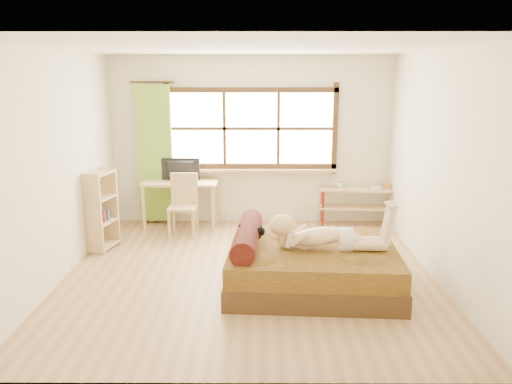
{
  "coord_description": "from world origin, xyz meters",
  "views": [
    {
      "loc": [
        0.11,
        -5.78,
        2.43
      ],
      "look_at": [
        0.08,
        0.2,
        0.99
      ],
      "focal_mm": 35.0,
      "sensor_mm": 36.0,
      "label": 1
    }
  ],
  "objects_px": {
    "kitten": "(250,234)",
    "woman": "(327,224)",
    "bed": "(308,264)",
    "chair": "(184,201)",
    "desk": "(180,187)",
    "pipe_shelf": "(358,198)",
    "bookshelf": "(101,210)"
  },
  "relations": [
    {
      "from": "kitten",
      "to": "woman",
      "type": "bearing_deg",
      "value": -6.23
    },
    {
      "from": "bed",
      "to": "chair",
      "type": "relative_size",
      "value": 2.17
    },
    {
      "from": "woman",
      "to": "desk",
      "type": "relative_size",
      "value": 1.12
    },
    {
      "from": "bed",
      "to": "pipe_shelf",
      "type": "xyz_separation_m",
      "value": [
        1.05,
        2.43,
        0.19
      ]
    },
    {
      "from": "chair",
      "to": "bookshelf",
      "type": "xyz_separation_m",
      "value": [
        -1.05,
        -0.68,
        0.05
      ]
    },
    {
      "from": "bed",
      "to": "woman",
      "type": "height_order",
      "value": "woman"
    },
    {
      "from": "desk",
      "to": "bookshelf",
      "type": "relative_size",
      "value": 1.08
    },
    {
      "from": "bed",
      "to": "kitten",
      "type": "xyz_separation_m",
      "value": [
        -0.67,
        0.1,
        0.34
      ]
    },
    {
      "from": "woman",
      "to": "chair",
      "type": "height_order",
      "value": "woman"
    },
    {
      "from": "bed",
      "to": "kitten",
      "type": "height_order",
      "value": "bed"
    },
    {
      "from": "kitten",
      "to": "desk",
      "type": "height_order",
      "value": "desk"
    },
    {
      "from": "desk",
      "to": "chair",
      "type": "relative_size",
      "value": 1.29
    },
    {
      "from": "kitten",
      "to": "pipe_shelf",
      "type": "xyz_separation_m",
      "value": [
        1.72,
        2.33,
        -0.15
      ]
    },
    {
      "from": "woman",
      "to": "pipe_shelf",
      "type": "xyz_separation_m",
      "value": [
        0.85,
        2.48,
        -0.32
      ]
    },
    {
      "from": "kitten",
      "to": "desk",
      "type": "distance_m",
      "value": 2.5
    },
    {
      "from": "chair",
      "to": "bookshelf",
      "type": "height_order",
      "value": "bookshelf"
    },
    {
      "from": "kitten",
      "to": "chair",
      "type": "xyz_separation_m",
      "value": [
        -1.05,
        1.85,
        -0.08
      ]
    },
    {
      "from": "desk",
      "to": "kitten",
      "type": "bearing_deg",
      "value": -60.94
    },
    {
      "from": "bed",
      "to": "desk",
      "type": "distance_m",
      "value": 2.97
    },
    {
      "from": "kitten",
      "to": "chair",
      "type": "bearing_deg",
      "value": 123.09
    },
    {
      "from": "kitten",
      "to": "pipe_shelf",
      "type": "bearing_deg",
      "value": 57.16
    },
    {
      "from": "bed",
      "to": "bookshelf",
      "type": "xyz_separation_m",
      "value": [
        -2.77,
        1.26,
        0.3
      ]
    },
    {
      "from": "bed",
      "to": "pipe_shelf",
      "type": "height_order",
      "value": "bed"
    },
    {
      "from": "pipe_shelf",
      "to": "bookshelf",
      "type": "height_order",
      "value": "bookshelf"
    },
    {
      "from": "kitten",
      "to": "desk",
      "type": "bearing_deg",
      "value": 121.01
    },
    {
      "from": "chair",
      "to": "bookshelf",
      "type": "distance_m",
      "value": 1.25
    },
    {
      "from": "kitten",
      "to": "chair",
      "type": "relative_size",
      "value": 0.31
    },
    {
      "from": "bed",
      "to": "bookshelf",
      "type": "distance_m",
      "value": 3.06
    },
    {
      "from": "pipe_shelf",
      "to": "bookshelf",
      "type": "relative_size",
      "value": 1.11
    },
    {
      "from": "chair",
      "to": "pipe_shelf",
      "type": "relative_size",
      "value": 0.75
    },
    {
      "from": "bed",
      "to": "woman",
      "type": "bearing_deg",
      "value": -11.44
    },
    {
      "from": "kitten",
      "to": "bookshelf",
      "type": "xyz_separation_m",
      "value": [
        -2.1,
        1.17,
        -0.03
      ]
    }
  ]
}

